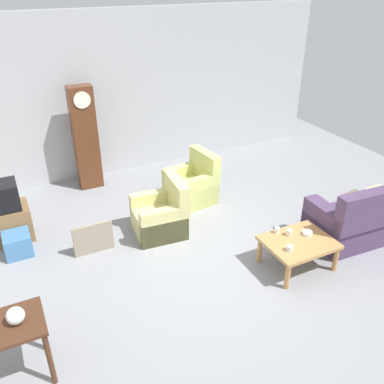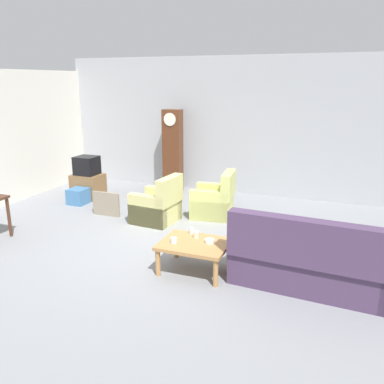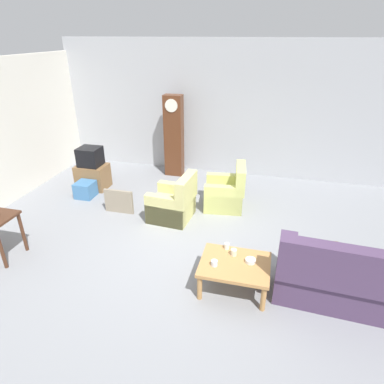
{
  "view_description": "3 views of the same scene",
  "coord_description": "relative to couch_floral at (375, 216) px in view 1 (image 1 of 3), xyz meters",
  "views": [
    {
      "loc": [
        -2.64,
        -4.3,
        3.79
      ],
      "look_at": [
        -0.18,
        0.66,
        0.78
      ],
      "focal_mm": 38.33,
      "sensor_mm": 36.0,
      "label": 1
    },
    {
      "loc": [
        2.7,
        -5.64,
        2.66
      ],
      "look_at": [
        0.31,
        0.46,
        0.82
      ],
      "focal_mm": 37.45,
      "sensor_mm": 36.0,
      "label": 2
    },
    {
      "loc": [
        1.13,
        -4.4,
        3.3
      ],
      "look_at": [
        -0.14,
        0.62,
        0.77
      ],
      "focal_mm": 30.76,
      "sensor_mm": 36.0,
      "label": 3
    }
  ],
  "objects": [
    {
      "name": "coffee_table_wood",
      "position": [
        -1.61,
        -0.1,
        0.02
      ],
      "size": [
        0.96,
        0.76,
        0.44
      ],
      "color": "#B27F47",
      "rests_on": "ground_plane"
    },
    {
      "name": "ground_plane",
      "position": [
        -2.42,
        0.63,
        -0.36
      ],
      "size": [
        10.4,
        10.4,
        0.0
      ],
      "primitive_type": "plane",
      "color": "gray"
    },
    {
      "name": "cup_white_porcelain",
      "position": [
        -1.77,
        0.2,
        0.13
      ],
      "size": [
        0.07,
        0.07,
        0.09
      ],
      "primitive_type": "cylinder",
      "color": "white",
      "rests_on": "coffee_table_wood"
    },
    {
      "name": "cup_blue_rimmed",
      "position": [
        -1.88,
        -0.22,
        0.12
      ],
      "size": [
        0.09,
        0.09,
        0.08
      ],
      "primitive_type": "cylinder",
      "color": "silver",
      "rests_on": "coffee_table_wood"
    },
    {
      "name": "garage_door_wall",
      "position": [
        -2.42,
        4.23,
        1.24
      ],
      "size": [
        8.4,
        0.16,
        3.2
      ],
      "primitive_type": "cube",
      "color": "#ADAFB5",
      "rests_on": "ground_plane"
    },
    {
      "name": "tv_stand_cabinet",
      "position": [
        -5.25,
        2.47,
        -0.08
      ],
      "size": [
        0.68,
        0.52,
        0.56
      ],
      "primitive_type": "cube",
      "color": "brown",
      "rests_on": "ground_plane"
    },
    {
      "name": "cup_cream_tall",
      "position": [
        -1.65,
        0.08,
        0.13
      ],
      "size": [
        0.09,
        0.09,
        0.09
      ],
      "primitive_type": "cylinder",
      "color": "beige",
      "rests_on": "coffee_table_wood"
    },
    {
      "name": "couch_floral",
      "position": [
        0.0,
        0.0,
        0.0
      ],
      "size": [
        2.15,
        1.0,
        1.04
      ],
      "color": "#4C3856",
      "rests_on": "ground_plane"
    },
    {
      "name": "framed_picture_leaning",
      "position": [
        -4.14,
        1.52,
        -0.11
      ],
      "size": [
        0.6,
        0.05,
        0.49
      ],
      "primitive_type": "cube",
      "color": "gray",
      "rests_on": "ground_plane"
    },
    {
      "name": "storage_box_blue",
      "position": [
        -5.18,
        1.99,
        -0.18
      ],
      "size": [
        0.39,
        0.4,
        0.34
      ],
      "primitive_type": "cube",
      "color": "teal",
      "rests_on": "ground_plane"
    },
    {
      "name": "bowl_white_stacked",
      "position": [
        -1.41,
        -0.03,
        0.11
      ],
      "size": [
        0.14,
        0.14,
        0.05
      ],
      "primitive_type": "cylinder",
      "color": "white",
      "rests_on": "coffee_table_wood"
    },
    {
      "name": "armchair_olive_near",
      "position": [
        -3.01,
        1.57,
        -0.05
      ],
      "size": [
        0.85,
        0.82,
        0.92
      ],
      "color": "#CCC67A",
      "rests_on": "ground_plane"
    },
    {
      "name": "glass_dome_cloche",
      "position": [
        -5.31,
        -0.29,
        0.48
      ],
      "size": [
        0.18,
        0.18,
        0.18
      ],
      "primitive_type": "sphere",
      "color": "silver",
      "rests_on": "console_table_dark"
    },
    {
      "name": "armchair_olive_far",
      "position": [
        -2.1,
        2.29,
        -0.05
      ],
      "size": [
        0.88,
        0.85,
        0.92
      ],
      "color": "#C6CB70",
      "rests_on": "ground_plane"
    },
    {
      "name": "grandfather_clock",
      "position": [
        -3.64,
        3.72,
        0.64
      ],
      "size": [
        0.44,
        0.3,
        1.99
      ],
      "color": "#562D19",
      "rests_on": "ground_plane"
    },
    {
      "name": "tv_crt",
      "position": [
        -5.25,
        2.47,
        0.41
      ],
      "size": [
        0.48,
        0.44,
        0.42
      ],
      "primitive_type": "cube",
      "color": "black",
      "rests_on": "tv_stand_cabinet"
    }
  ]
}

